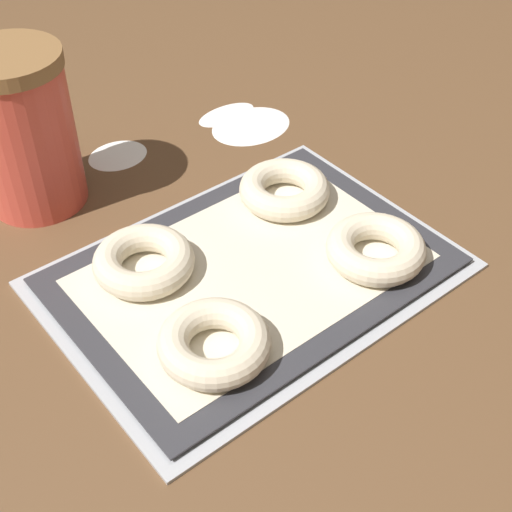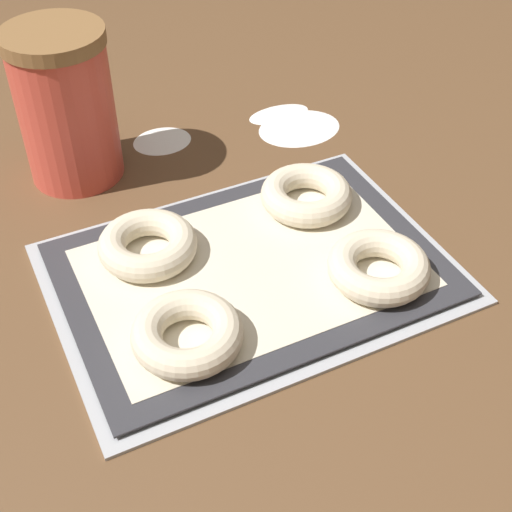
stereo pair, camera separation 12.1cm
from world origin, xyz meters
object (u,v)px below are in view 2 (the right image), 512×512
bagel_front_left (187,334)px  bagel_back_left (148,245)px  flour_canister (66,106)px  bagel_front_right (379,267)px  bagel_back_right (306,195)px  baking_tray (256,272)px

bagel_front_left → bagel_back_left: 0.13m
bagel_back_left → flour_canister: 0.21m
bagel_front_left → bagel_back_left: bearing=86.0°
bagel_front_right → bagel_back_right: (-0.01, 0.14, 0.00)m
baking_tray → flour_canister: bearing=113.8°
bagel_front_right → bagel_back_left: 0.24m
bagel_back_left → bagel_back_right: 0.19m
bagel_front_right → flour_canister: size_ratio=0.56×
bagel_front_right → bagel_back_left: size_ratio=1.00×
flour_canister → bagel_back_right: bearing=-42.4°
bagel_front_left → flour_canister: bearing=92.3°
baking_tray → bagel_back_right: bagel_back_right is taller
bagel_front_left → bagel_back_right: 0.24m
bagel_front_left → bagel_front_right: bearing=-0.5°
baking_tray → bagel_back_left: (-0.09, 0.07, 0.02)m
baking_tray → bagel_back_right: (0.10, 0.07, 0.02)m
baking_tray → bagel_front_right: 0.13m
bagel_front_right → bagel_back_right: same height
baking_tray → bagel_front_left: bagel_front_left is taller
flour_canister → bagel_back_left: bearing=-83.5°
bagel_front_right → flour_canister: bearing=123.5°
bagel_back_right → flour_canister: flour_canister is taller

